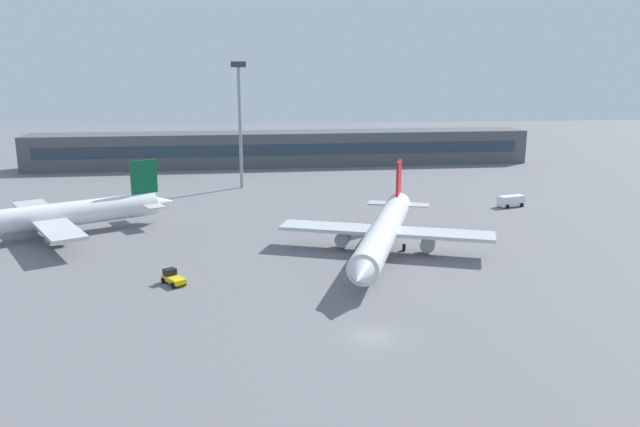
{
  "coord_description": "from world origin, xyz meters",
  "views": [
    {
      "loc": [
        -12.51,
        -54.39,
        25.38
      ],
      "look_at": [
        0.31,
        40.0,
        3.0
      ],
      "focal_mm": 34.53,
      "sensor_mm": 36.0,
      "label": 1
    }
  ],
  "objects_px": {
    "airplane_near": "(384,231)",
    "floodlight_tower_west": "(240,116)",
    "service_van_white": "(511,201)",
    "airplane_mid": "(37,218)",
    "baggage_tug_yellow": "(173,277)"
  },
  "relations": [
    {
      "from": "airplane_near",
      "to": "floodlight_tower_west",
      "type": "height_order",
      "value": "floodlight_tower_west"
    },
    {
      "from": "airplane_near",
      "to": "service_van_white",
      "type": "distance_m",
      "value": 41.04
    },
    {
      "from": "service_van_white",
      "to": "floodlight_tower_west",
      "type": "relative_size",
      "value": 0.21
    },
    {
      "from": "airplane_mid",
      "to": "floodlight_tower_west",
      "type": "relative_size",
      "value": 1.49
    },
    {
      "from": "baggage_tug_yellow",
      "to": "service_van_white",
      "type": "xyz_separation_m",
      "value": [
        59.37,
        35.42,
        0.31
      ]
    },
    {
      "from": "airplane_near",
      "to": "service_van_white",
      "type": "height_order",
      "value": "airplane_near"
    },
    {
      "from": "airplane_mid",
      "to": "floodlight_tower_west",
      "type": "height_order",
      "value": "floodlight_tower_west"
    },
    {
      "from": "airplane_near",
      "to": "airplane_mid",
      "type": "xyz_separation_m",
      "value": [
        -50.56,
        14.71,
        -0.0
      ]
    },
    {
      "from": "airplane_near",
      "to": "baggage_tug_yellow",
      "type": "relative_size",
      "value": 10.93
    },
    {
      "from": "baggage_tug_yellow",
      "to": "floodlight_tower_west",
      "type": "bearing_deg",
      "value": 81.66
    },
    {
      "from": "airplane_mid",
      "to": "baggage_tug_yellow",
      "type": "height_order",
      "value": "airplane_mid"
    },
    {
      "from": "airplane_near",
      "to": "baggage_tug_yellow",
      "type": "xyz_separation_m",
      "value": [
        -28.29,
        -8.72,
        -2.49
      ]
    },
    {
      "from": "floodlight_tower_west",
      "to": "airplane_mid",
      "type": "bearing_deg",
      "value": -129.26
    },
    {
      "from": "service_van_white",
      "to": "floodlight_tower_west",
      "type": "bearing_deg",
      "value": 152.37
    },
    {
      "from": "airplane_mid",
      "to": "baggage_tug_yellow",
      "type": "relative_size",
      "value": 10.51
    }
  ]
}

